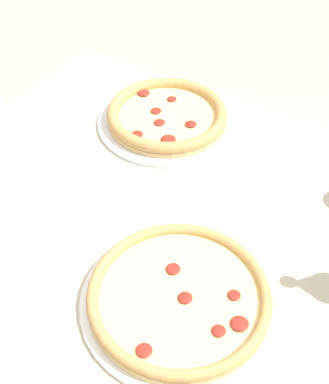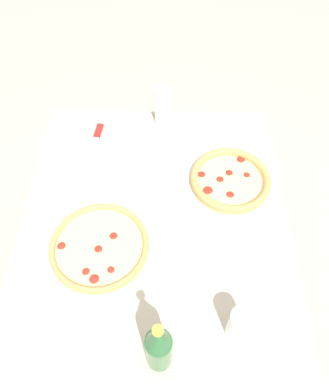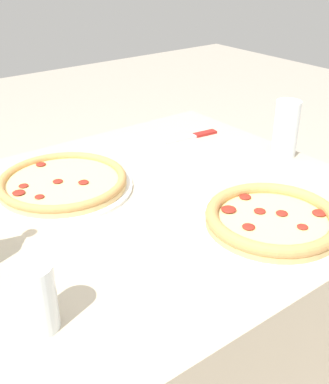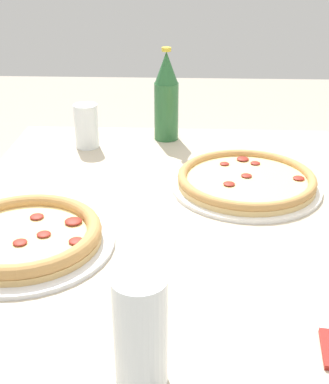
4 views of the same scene
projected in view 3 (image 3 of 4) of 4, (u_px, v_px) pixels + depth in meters
table at (146, 317)px, 1.28m from camera, size 1.04×0.88×0.70m
pizza_veggie at (272, 220)px, 1.00m from camera, size 0.33×0.33×0.04m
pizza_pepperoni at (63, 183)px, 1.15m from camera, size 0.33×0.33×0.04m
glass_cola at (37, 300)px, 0.73m from camera, size 0.06×0.06×0.12m
glass_lemonade at (285, 132)px, 1.31m from camera, size 0.07×0.07×0.16m
knife at (192, 136)px, 1.47m from camera, size 0.19×0.04×0.01m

